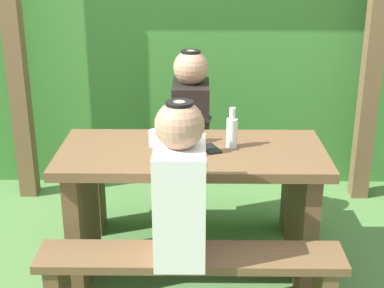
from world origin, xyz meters
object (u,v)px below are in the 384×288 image
at_px(bench_near, 191,279).
at_px(bottle_right, 232,131).
at_px(bench_far, 193,183).
at_px(bottle_left, 197,138).
at_px(drinking_glass, 155,138).
at_px(cell_phone, 211,148).
at_px(bottle_center, 185,129).
at_px(picnic_table, 192,192).
at_px(person_black_coat, 191,113).
at_px(person_white_shirt, 180,187).

xyz_separation_m(bench_near, bottle_right, (0.21, 0.57, 0.52)).
distance_m(bench_far, bottle_left, 0.80).
bearing_deg(drinking_glass, cell_phone, -9.39).
distance_m(drinking_glass, cell_phone, 0.30).
bearing_deg(bottle_center, bottle_right, -12.21).
height_order(bench_far, bottle_right, bottle_right).
height_order(drinking_glass, cell_phone, drinking_glass).
xyz_separation_m(picnic_table, bench_near, (0.00, -0.53, -0.19)).
bearing_deg(cell_phone, picnic_table, 159.07).
bearing_deg(drinking_glass, bench_near, -71.55).
relative_size(picnic_table, person_black_coat, 1.95).
distance_m(bottle_left, cell_phone, 0.13).
relative_size(picnic_table, drinking_glass, 16.11).
bearing_deg(person_white_shirt, picnic_table, 85.05).
bearing_deg(picnic_table, bottle_right, 9.78).
xyz_separation_m(bench_far, cell_phone, (0.10, -0.53, 0.44)).
height_order(picnic_table, drinking_glass, drinking_glass).
bearing_deg(cell_phone, bottle_left, -157.40).
distance_m(bench_near, bottle_right, 0.80).
bearing_deg(bench_far, bottle_right, -67.23).
distance_m(bottle_center, cell_phone, 0.18).
height_order(bench_near, cell_phone, cell_phone).
xyz_separation_m(bottle_left, bottle_center, (-0.07, 0.16, -0.01)).
bearing_deg(picnic_table, person_white_shirt, -94.95).
bearing_deg(drinking_glass, person_white_shirt, -75.61).
height_order(bottle_right, cell_phone, bottle_right).
relative_size(person_black_coat, cell_phone, 5.14).
xyz_separation_m(person_black_coat, bottle_center, (-0.03, -0.44, 0.05)).
bearing_deg(bench_far, bottle_left, -87.33).
relative_size(picnic_table, bottle_right, 6.45).
bearing_deg(drinking_glass, bench_far, 67.98).
distance_m(drinking_glass, bottle_left, 0.26).
relative_size(bench_near, person_black_coat, 1.95).
relative_size(person_white_shirt, drinking_glass, 8.28).
bearing_deg(bench_near, cell_phone, 79.60).
distance_m(bench_near, person_black_coat, 1.16).
bearing_deg(bottle_right, person_white_shirt, -114.22).
height_order(person_white_shirt, bottle_right, person_white_shirt).
bearing_deg(bottle_right, person_black_coat, 114.16).
height_order(picnic_table, person_white_shirt, person_white_shirt).
distance_m(bench_far, bottle_center, 0.68).
height_order(bench_far, cell_phone, cell_phone).
bearing_deg(bottle_left, cell_phone, 45.05).
bearing_deg(bench_near, bench_far, 90.00).
distance_m(picnic_table, drinking_glass, 0.35).
bearing_deg(bottle_right, picnic_table, -170.22).
bearing_deg(picnic_table, cell_phone, 1.53).
relative_size(bottle_left, bottle_right, 1.04).
height_order(picnic_table, cell_phone, cell_phone).
relative_size(picnic_table, bench_far, 1.00).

